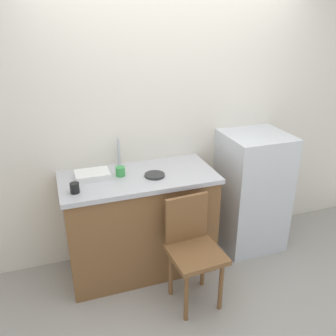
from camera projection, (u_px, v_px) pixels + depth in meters
The scene contains 11 objects.
ground_plane at pixel (209, 303), 2.94m from camera, with size 8.00×8.00×0.00m, color #9E998E.
back_wall at pixel (170, 127), 3.32m from camera, with size 4.80×0.10×2.43m, color silver.
cabinet_base at pixel (140, 225), 3.20m from camera, with size 1.27×0.60×0.90m, color brown.
countertop at pixel (138, 177), 3.01m from camera, with size 1.31×0.64×0.04m, color #B7B7BC.
faucet at pixel (119, 152), 3.14m from camera, with size 0.02×0.02×0.26m, color #B7B7BC.
refrigerator at pixel (252, 191), 3.50m from camera, with size 0.58×0.56×1.17m, color silver.
chair at pixel (193, 247), 2.82m from camera, with size 0.42×0.42×0.89m.
dish_tray at pixel (92, 175), 2.95m from camera, with size 0.28×0.20×0.05m, color white.
hotplate at pixel (155, 175), 2.98m from camera, with size 0.17×0.17×0.02m, color #2D2D2D.
cup_green at pixel (120, 171), 2.98m from camera, with size 0.08×0.08×0.08m, color green.
cup_black at pixel (75, 188), 2.70m from camera, with size 0.07×0.07×0.08m, color black.
Camera 1 is at (-1.05, -2.02, 2.19)m, focal length 38.19 mm.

